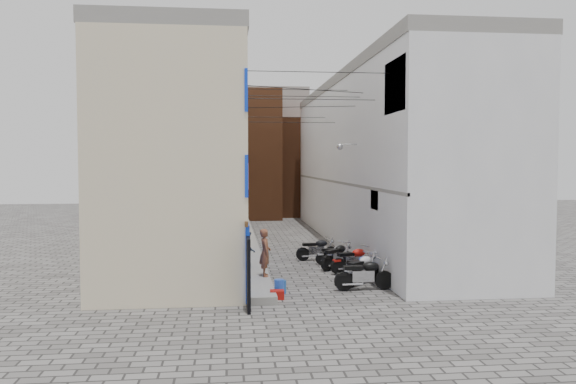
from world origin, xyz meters
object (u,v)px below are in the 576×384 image
object	(u,v)px
motorcycle_b	(362,267)
person_b	(248,250)
motorcycle_d	(354,258)
motorcycle_f	(335,253)
motorcycle_a	(364,273)
motorcycle_g	(317,248)
red_crate	(277,295)
motorcycle_c	(361,265)
water_jug_far	(282,287)
motorcycle_e	(337,255)
person_a	(265,252)
water_jug_near	(279,287)

from	to	relation	value
motorcycle_b	person_b	distance (m)	4.65
motorcycle_d	motorcycle_f	size ratio (longest dim) A/B	1.18
motorcycle_a	motorcycle_b	xyz separation A→B (m)	(0.15, 0.95, 0.00)
motorcycle_a	motorcycle_d	distance (m)	3.02
motorcycle_g	red_crate	distance (m)	7.37
motorcycle_b	motorcycle_d	world-z (taller)	motorcycle_b
motorcycle_a	motorcycle_b	distance (m)	0.96
motorcycle_c	motorcycle_g	bearing A→B (deg)	165.16
motorcycle_b	motorcycle_f	distance (m)	3.97
motorcycle_c	water_jug_far	xyz separation A→B (m)	(-3.22, -2.14, -0.28)
motorcycle_d	motorcycle_e	size ratio (longest dim) A/B	1.00
motorcycle_d	motorcycle_g	size ratio (longest dim) A/B	1.06
motorcycle_a	red_crate	world-z (taller)	motorcycle_a
motorcycle_d	motorcycle_f	xyz separation A→B (m)	(-0.39, 1.90, -0.09)
motorcycle_a	motorcycle_f	size ratio (longest dim) A/B	1.22
motorcycle_e	motorcycle_a	bearing A→B (deg)	-40.05
motorcycle_a	person_a	bearing A→B (deg)	-116.81
motorcycle_e	person_b	xyz separation A→B (m)	(-3.75, -0.77, 0.39)
motorcycle_a	person_a	xyz separation A→B (m)	(-3.33, 1.56, 0.51)
motorcycle_f	motorcycle_b	bearing A→B (deg)	0.25
motorcycle_d	motorcycle_e	world-z (taller)	same
motorcycle_e	motorcycle_f	xyz separation A→B (m)	(0.09, 0.94, -0.09)
motorcycle_a	motorcycle_e	distance (m)	3.98
motorcycle_e	motorcycle_g	distance (m)	2.13
person_a	person_b	distance (m)	1.74
motorcycle_c	motorcycle_e	distance (m)	2.06
water_jug_near	motorcycle_e	bearing A→B (deg)	56.93
water_jug_far	red_crate	xyz separation A→B (m)	(-0.23, -0.75, -0.08)
motorcycle_a	motorcycle_f	xyz separation A→B (m)	(-0.07, 4.91, -0.11)
motorcycle_f	motorcycle_g	xyz separation A→B (m)	(-0.62, 1.13, 0.06)
motorcycle_e	red_crate	bearing A→B (deg)	-73.42
person_a	water_jug_far	distance (m)	2.00
motorcycle_g	red_crate	bearing A→B (deg)	-26.10
motorcycle_e	person_b	distance (m)	3.84
motorcycle_f	motorcycle_g	bearing A→B (deg)	-154.14
motorcycle_d	red_crate	size ratio (longest dim) A/B	4.50
motorcycle_b	red_crate	distance (m)	3.78
water_jug_far	red_crate	world-z (taller)	water_jug_far
water_jug_near	person_a	bearing A→B (deg)	99.98
motorcycle_c	person_a	world-z (taller)	person_a
motorcycle_g	person_b	xyz separation A→B (m)	(-3.22, -2.83, 0.42)
motorcycle_c	motorcycle_a	bearing A→B (deg)	-38.97
motorcycle_c	motorcycle_f	size ratio (longest dim) A/B	1.02
person_a	water_jug_far	xyz separation A→B (m)	(0.45, -1.73, -0.90)
water_jug_near	person_b	bearing A→B (deg)	104.44
motorcycle_c	motorcycle_f	distance (m)	2.96
motorcycle_e	water_jug_far	size ratio (longest dim) A/B	4.57
motorcycle_f	water_jug_far	world-z (taller)	motorcycle_f
motorcycle_c	water_jug_far	distance (m)	3.87
motorcycle_b	water_jug_near	size ratio (longest dim) A/B	4.09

